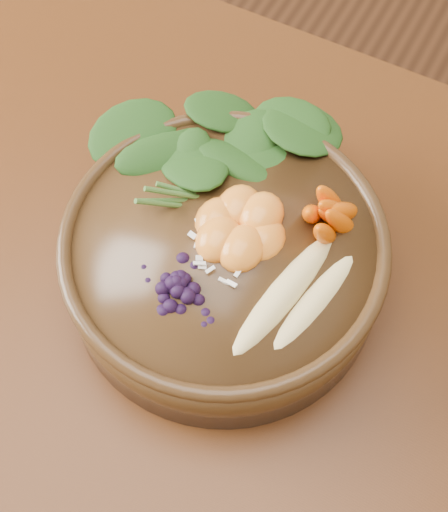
{
  "coord_description": "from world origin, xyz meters",
  "views": [
    {
      "loc": [
        0.42,
        -0.15,
        1.34
      ],
      "look_at": [
        0.28,
        0.12,
        0.8
      ],
      "focal_mm": 50.0,
      "sensor_mm": 36.0,
      "label": 1
    }
  ],
  "objects_px": {
    "banana_halves": "(301,289)",
    "blueberry_pile": "(175,275)",
    "stoneware_bowl": "(224,262)",
    "mandarin_cluster": "(240,219)",
    "carrot_cluster": "(334,195)",
    "kale_heap": "(235,156)"
  },
  "relations": [
    {
      "from": "kale_heap",
      "to": "mandarin_cluster",
      "type": "height_order",
      "value": "kale_heap"
    },
    {
      "from": "mandarin_cluster",
      "to": "banana_halves",
      "type": "bearing_deg",
      "value": -25.92
    },
    {
      "from": "banana_halves",
      "to": "blueberry_pile",
      "type": "distance_m",
      "value": 0.1
    },
    {
      "from": "banana_halves",
      "to": "blueberry_pile",
      "type": "xyz_separation_m",
      "value": [
        -0.09,
        -0.04,
        0.01
      ]
    },
    {
      "from": "mandarin_cluster",
      "to": "stoneware_bowl",
      "type": "bearing_deg",
      "value": -112.51
    },
    {
      "from": "banana_halves",
      "to": "blueberry_pile",
      "type": "height_order",
      "value": "blueberry_pile"
    },
    {
      "from": "stoneware_bowl",
      "to": "mandarin_cluster",
      "type": "bearing_deg",
      "value": 67.49
    },
    {
      "from": "stoneware_bowl",
      "to": "blueberry_pile",
      "type": "distance_m",
      "value": 0.08
    },
    {
      "from": "banana_halves",
      "to": "mandarin_cluster",
      "type": "xyz_separation_m",
      "value": [
        -0.07,
        0.03,
        0.0
      ]
    },
    {
      "from": "stoneware_bowl",
      "to": "carrot_cluster",
      "type": "xyz_separation_m",
      "value": [
        0.07,
        0.06,
        0.08
      ]
    },
    {
      "from": "carrot_cluster",
      "to": "blueberry_pile",
      "type": "bearing_deg",
      "value": -109.55
    },
    {
      "from": "carrot_cluster",
      "to": "mandarin_cluster",
      "type": "relative_size",
      "value": 0.87
    },
    {
      "from": "kale_heap",
      "to": "mandarin_cluster",
      "type": "xyz_separation_m",
      "value": [
        0.03,
        -0.05,
        -0.01
      ]
    },
    {
      "from": "kale_heap",
      "to": "banana_halves",
      "type": "xyz_separation_m",
      "value": [
        0.1,
        -0.09,
        -0.01
      ]
    },
    {
      "from": "banana_halves",
      "to": "carrot_cluster",
      "type": "bearing_deg",
      "value": 113.06
    },
    {
      "from": "carrot_cluster",
      "to": "mandarin_cluster",
      "type": "height_order",
      "value": "carrot_cluster"
    },
    {
      "from": "mandarin_cluster",
      "to": "carrot_cluster",
      "type": "bearing_deg",
      "value": 34.03
    },
    {
      "from": "stoneware_bowl",
      "to": "blueberry_pile",
      "type": "relative_size",
      "value": 2.16
    },
    {
      "from": "stoneware_bowl",
      "to": "banana_halves",
      "type": "relative_size",
      "value": 1.84
    },
    {
      "from": "mandarin_cluster",
      "to": "blueberry_pile",
      "type": "relative_size",
      "value": 0.69
    },
    {
      "from": "carrot_cluster",
      "to": "mandarin_cluster",
      "type": "xyz_separation_m",
      "value": [
        -0.06,
        -0.04,
        -0.02
      ]
    },
    {
      "from": "stoneware_bowl",
      "to": "banana_halves",
      "type": "distance_m",
      "value": 0.1
    }
  ]
}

